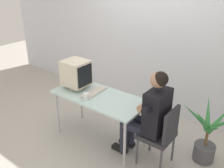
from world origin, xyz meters
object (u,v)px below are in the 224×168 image
(desk, at_px, (99,100))
(crt_monitor, at_px, (76,73))
(office_chair, at_px, (161,133))
(potted_plant, at_px, (207,137))
(person_seated, at_px, (149,114))
(desk_mug, at_px, (86,96))
(keyboard, at_px, (94,92))

(desk, xyz_separation_m, crt_monitor, (-0.45, 0.01, 0.29))
(office_chair, xyz_separation_m, potted_plant, (0.44, 0.45, -0.12))
(person_seated, distance_m, desk_mug, 0.90)
(crt_monitor, distance_m, keyboard, 0.40)
(desk, xyz_separation_m, office_chair, (0.98, 0.05, -0.18))
(keyboard, bearing_deg, potted_plant, 16.87)
(desk, xyz_separation_m, keyboard, (-0.12, 0.03, 0.08))
(potted_plant, bearing_deg, person_seated, -144.69)
(potted_plant, distance_m, desk_mug, 1.69)
(office_chair, bearing_deg, potted_plant, 45.31)
(office_chair, bearing_deg, desk, -177.30)
(desk, xyz_separation_m, desk_mug, (-0.07, -0.19, 0.11))
(crt_monitor, xyz_separation_m, keyboard, (0.33, 0.02, -0.22))
(person_seated, height_order, potted_plant, person_seated)
(keyboard, relative_size, office_chair, 0.53)
(keyboard, height_order, potted_plant, potted_plant)
(keyboard, bearing_deg, desk, -13.70)
(desk, bearing_deg, office_chair, 2.70)
(crt_monitor, distance_m, desk_mug, 0.46)
(crt_monitor, bearing_deg, office_chair, 1.48)
(potted_plant, relative_size, desk_mug, 9.36)
(keyboard, relative_size, desk_mug, 4.97)
(crt_monitor, xyz_separation_m, person_seated, (1.24, 0.04, -0.26))
(keyboard, xyz_separation_m, person_seated, (0.90, 0.02, -0.05))
(crt_monitor, height_order, keyboard, crt_monitor)
(desk, relative_size, office_chair, 1.59)
(desk, relative_size, potted_plant, 1.59)
(person_seated, distance_m, potted_plant, 0.84)
(crt_monitor, relative_size, person_seated, 0.33)
(keyboard, xyz_separation_m, potted_plant, (1.54, 0.47, -0.38))
(crt_monitor, bearing_deg, desk, -1.19)
(crt_monitor, xyz_separation_m, office_chair, (1.43, 0.04, -0.47))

